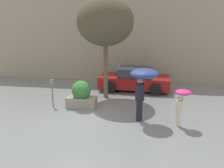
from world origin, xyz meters
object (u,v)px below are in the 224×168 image
planter_box (81,95)px  person_adult (143,80)px  person_child (181,100)px  parking_meter (52,87)px  parked_car_near (134,79)px  street_tree (105,22)px

planter_box → person_adult: (2.77, -1.03, 1.05)m
person_child → parking_meter: (-5.54, 1.21, -0.13)m
planter_box → person_child: person_child is taller
planter_box → person_child: 4.38m
parked_car_near → parking_meter: parked_car_near is taller
person_child → parked_car_near: 5.01m
street_tree → parking_meter: (-2.18, -1.70, -2.90)m
person_adult → parked_car_near: (-0.59, 4.35, -1.04)m
person_adult → street_tree: size_ratio=0.42×
parking_meter → planter_box: bearing=2.0°
person_adult → street_tree: street_tree is taller
person_adult → parked_car_near: person_adult is taller
person_adult → parking_meter: person_adult is taller
planter_box → street_tree: size_ratio=0.27×
person_adult → parked_car_near: 4.51m
person_child → parking_meter: person_child is taller
parked_car_near → planter_box: bearing=148.8°
planter_box → parked_car_near: bearing=56.7°
person_child → street_tree: 5.24m
person_adult → planter_box: bearing=169.9°
parked_car_near → person_adult: bearing=-170.2°
person_child → parking_meter: 5.68m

